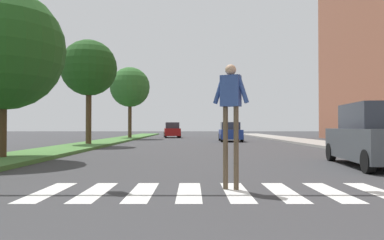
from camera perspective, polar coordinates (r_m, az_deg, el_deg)
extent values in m
plane|color=#38383A|center=(29.62, 1.79, -3.44)|extent=(140.00, 140.00, 0.00)
cube|color=silver|center=(7.73, -21.06, -10.22)|extent=(0.45, 2.20, 0.01)
cube|color=silver|center=(7.46, -14.49, -10.60)|extent=(0.45, 2.20, 0.01)
cube|color=silver|center=(7.29, -7.50, -10.85)|extent=(0.45, 2.20, 0.01)
cube|color=silver|center=(7.22, -0.27, -10.95)|extent=(0.45, 2.20, 0.01)
cube|color=silver|center=(7.27, 6.97, -10.87)|extent=(0.45, 2.20, 0.01)
cube|color=silver|center=(7.43, 14.00, -10.64)|extent=(0.45, 2.20, 0.01)
cube|color=silver|center=(7.69, 20.62, -10.27)|extent=(0.45, 2.20, 0.01)
cube|color=silver|center=(8.05, 26.73, -9.81)|extent=(0.45, 2.20, 0.01)
cube|color=#477A38|center=(28.39, -13.43, -3.36)|extent=(2.74, 64.00, 0.15)
cylinder|color=#4C3823|center=(15.21, -27.01, -0.16)|extent=(0.36, 0.36, 2.60)
sphere|color=#23561E|center=(15.47, -26.93, 9.68)|extent=(4.48, 4.48, 4.48)
cylinder|color=#4C3823|center=(24.98, -15.41, 0.89)|extent=(0.36, 0.36, 3.83)
sphere|color=#1E4C19|center=(25.26, -15.38, 7.72)|extent=(3.62, 3.62, 3.62)
cylinder|color=#4C3823|center=(38.26, -9.36, 0.28)|extent=(0.36, 0.36, 3.91)
sphere|color=#2D6628|center=(38.46, -9.34, 5.00)|extent=(4.04, 4.04, 4.04)
cube|color=#9E9991|center=(29.03, 18.24, -3.29)|extent=(3.00, 64.00, 0.15)
cylinder|color=brown|center=(7.41, 6.92, -4.30)|extent=(0.13, 0.13, 1.65)
cylinder|color=brown|center=(7.47, 5.30, -4.27)|extent=(0.13, 0.13, 1.65)
cube|color=#334C8C|center=(7.46, 6.09, 4.45)|extent=(0.44, 0.37, 0.62)
cylinder|color=#334C8C|center=(7.40, 7.86, 4.75)|extent=(0.28, 0.19, 0.58)
cylinder|color=#334C8C|center=(7.54, 4.34, 4.63)|extent=(0.28, 0.19, 0.58)
sphere|color=tan|center=(7.51, 6.08, 7.64)|extent=(0.29, 0.29, 0.22)
cube|color=#474C51|center=(13.00, 26.41, -3.33)|extent=(2.37, 4.77, 0.96)
cube|color=#2D333D|center=(12.78, 26.74, 0.56)|extent=(1.93, 2.69, 0.79)
cylinder|color=black|center=(14.53, 20.66, -4.62)|extent=(0.29, 0.66, 0.64)
cylinder|color=black|center=(15.05, 27.10, -4.45)|extent=(0.29, 0.66, 0.64)
cylinder|color=black|center=(10.99, 25.50, -5.77)|extent=(0.29, 0.66, 0.64)
cube|color=navy|center=(31.66, 6.04, -2.18)|extent=(1.85, 4.13, 0.77)
cube|color=#2D333D|center=(31.85, 6.01, -0.91)|extent=(1.59, 1.88, 0.63)
cylinder|color=black|center=(30.15, 7.81, -2.78)|extent=(0.23, 0.64, 0.64)
cylinder|color=black|center=(30.01, 4.77, -2.79)|extent=(0.23, 0.64, 0.64)
cylinder|color=black|center=(33.33, 7.19, -2.61)|extent=(0.23, 0.64, 0.64)
cylinder|color=black|center=(33.20, 4.44, -2.62)|extent=(0.23, 0.64, 0.64)
cube|color=maroon|center=(42.42, -2.93, -1.85)|extent=(2.13, 4.20, 0.83)
cube|color=#2D333D|center=(42.22, -2.92, -0.83)|extent=(1.70, 1.97, 0.68)
cylinder|color=black|center=(43.97, -4.05, -2.23)|extent=(0.29, 0.66, 0.64)
cylinder|color=black|center=(44.04, -2.02, -2.23)|extent=(0.29, 0.66, 0.64)
cylinder|color=black|center=(40.83, -3.91, -2.32)|extent=(0.29, 0.66, 0.64)
cylinder|color=black|center=(40.91, -1.73, -2.32)|extent=(0.29, 0.66, 0.64)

